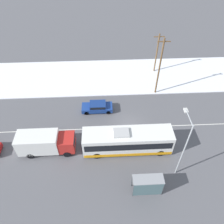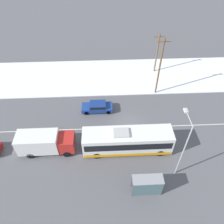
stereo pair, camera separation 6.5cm
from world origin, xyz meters
The scene contains 11 objects.
ground_plane centered at (0.00, 0.00, 0.00)m, with size 120.00×120.00×0.00m, color #56565B.
snow_lot centered at (0.00, 12.03, 0.06)m, with size 80.00×10.43×0.12m.
lane_marking_center centered at (0.00, 0.00, 0.00)m, with size 60.00×0.12×0.00m.
city_bus centered at (-0.70, -3.53, 1.60)m, with size 10.64×2.57×3.28m.
box_truck centered at (-10.57, -3.26, 1.60)m, with size 6.74×2.30×2.87m.
sedan_car centered at (-4.33, 3.56, 0.76)m, with size 4.43×1.80×1.39m.
pedestrian_at_stop centered at (0.74, -8.12, 1.04)m, with size 0.61×0.27×1.70m.
bus_shelter centered at (0.82, -9.31, 1.68)m, with size 3.15×1.20×2.40m.
streetlamp centered at (4.51, -6.66, 5.02)m, with size 0.36×2.51×8.06m.
utility_pole_roadside centered at (4.93, 7.21, 4.84)m, with size 1.80×0.24×9.30m.
utility_pole_snowlot centered at (5.88, 13.25, 3.71)m, with size 1.80×0.24×7.07m.
Camera 2 is at (-3.30, -19.65, 22.45)m, focal length 35.00 mm.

